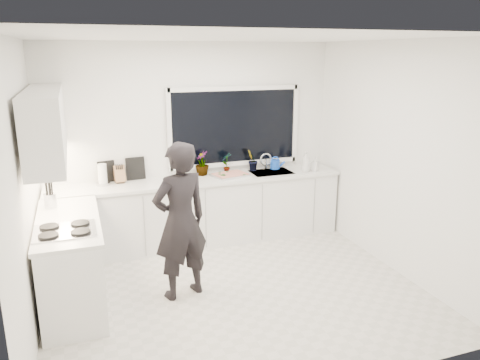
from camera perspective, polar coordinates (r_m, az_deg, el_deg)
name	(u,v)px	position (r m, az deg, el deg)	size (l,w,h in m)	color
floor	(234,291)	(5.35, -0.70, -13.36)	(4.00, 3.50, 0.02)	beige
wall_back	(193,143)	(6.50, -5.77, 4.53)	(4.00, 0.02, 2.70)	white
wall_left	(23,191)	(4.64, -24.99, -1.27)	(0.02, 3.50, 2.70)	white
wall_right	(395,159)	(5.80, 18.42, 2.49)	(0.02, 3.50, 2.70)	white
ceiling	(233,36)	(4.70, -0.81, 17.16)	(4.00, 3.50, 0.02)	white
window	(235,127)	(6.60, -0.65, 6.53)	(1.80, 0.02, 1.00)	black
base_cabinets_back	(200,212)	(6.45, -4.89, -3.93)	(3.92, 0.58, 0.88)	white
base_cabinets_left	(72,263)	(5.25, -19.81, -9.47)	(0.58, 1.60, 0.88)	white
countertop_back	(199,180)	(6.30, -4.96, -0.01)	(3.94, 0.62, 0.04)	silver
countertop_left	(68,221)	(5.08, -20.28, -4.74)	(0.62, 1.60, 0.04)	silver
upper_cabinets	(46,124)	(5.20, -22.56, 6.32)	(0.34, 2.10, 0.70)	white
sink	(271,175)	(6.65, 3.81, 0.57)	(0.58, 0.42, 0.14)	silver
faucet	(266,161)	(6.79, 3.16, 2.28)	(0.03, 0.03, 0.22)	silver
stovetop	(65,230)	(4.74, -20.57, -5.75)	(0.56, 0.48, 0.03)	black
person	(180,221)	(4.95, -7.28, -5.02)	(0.62, 0.41, 1.70)	black
pizza_tray	(230,175)	(6.39, -1.19, 0.59)	(0.47, 0.35, 0.03)	#B9B8BD
pizza	(230,174)	(6.39, -1.19, 0.74)	(0.43, 0.31, 0.01)	red
watering_can	(275,164)	(6.81, 4.29, 1.92)	(0.14, 0.14, 0.13)	blue
paper_towel_roll	(103,175)	(6.19, -16.41, 0.57)	(0.11, 0.11, 0.26)	white
knife_block	(120,174)	(6.25, -14.46, 0.66)	(0.13, 0.10, 0.22)	#9D7749
utensil_crock	(50,201)	(5.49, -22.12, -2.36)	(0.13, 0.13, 0.16)	silver
picture_frame_large	(107,171)	(6.33, -15.95, 1.01)	(0.22, 0.02, 0.28)	black
picture_frame_small	(136,168)	(6.36, -12.62, 1.39)	(0.25, 0.02, 0.30)	black
herb_plants	(222,162)	(6.51, -2.21, 2.17)	(0.94, 0.20, 0.34)	#26662D
soap_bottles	(309,162)	(6.69, 8.38, 2.15)	(0.27, 0.13, 0.30)	#D8BF66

